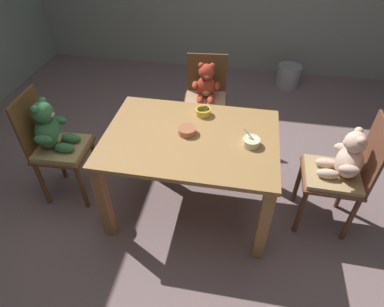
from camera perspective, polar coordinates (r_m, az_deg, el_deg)
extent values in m
cube|color=slate|center=(2.73, -0.19, -9.09)|extent=(5.20, 5.20, 0.04)
cube|color=#A17542|center=(2.23, -0.23, 2.71)|extent=(1.19, 0.85, 0.03)
cube|color=#9F6B40|center=(2.36, -15.20, -8.27)|extent=(0.07, 0.07, 0.67)
cube|color=#A57541|center=(2.21, 12.36, -12.17)|extent=(0.07, 0.07, 0.67)
cube|color=#99693B|center=(2.86, -9.68, 2.88)|extent=(0.07, 0.07, 0.67)
cube|color=#986940|center=(2.73, 12.57, 0.37)|extent=(0.07, 0.07, 0.67)
cube|color=brown|center=(2.49, 23.20, -3.91)|extent=(0.41, 0.38, 0.02)
cube|color=brown|center=(2.39, 29.15, -0.17)|extent=(0.02, 0.34, 0.47)
cylinder|color=brown|center=(2.71, 18.09, -4.70)|extent=(0.04, 0.04, 0.44)
cylinder|color=brown|center=(2.50, 18.42, -9.69)|extent=(0.04, 0.04, 0.44)
cylinder|color=brown|center=(2.79, 25.00, -5.46)|extent=(0.04, 0.04, 0.44)
cylinder|color=brown|center=(2.59, 25.96, -10.34)|extent=(0.04, 0.04, 0.44)
cube|color=tan|center=(2.47, 23.37, -3.43)|extent=(0.38, 0.35, 0.04)
ellipsoid|color=beige|center=(2.41, 25.80, -1.34)|extent=(0.17, 0.20, 0.23)
ellipsoid|color=beige|center=(2.40, 24.48, -1.39)|extent=(0.06, 0.11, 0.14)
sphere|color=beige|center=(2.30, 26.76, 1.79)|extent=(0.14, 0.14, 0.14)
ellipsoid|color=beige|center=(2.30, 25.51, 1.76)|extent=(0.05, 0.06, 0.04)
sphere|color=beige|center=(2.32, 27.18, 3.52)|extent=(0.05, 0.05, 0.05)
sphere|color=beige|center=(2.24, 27.60, 2.02)|extent=(0.05, 0.05, 0.05)
ellipsoid|color=beige|center=(2.47, 25.05, 0.95)|extent=(0.13, 0.07, 0.06)
ellipsoid|color=beige|center=(2.30, 25.83, -2.59)|extent=(0.13, 0.07, 0.06)
ellipsoid|color=beige|center=(2.46, 22.43, -1.55)|extent=(0.15, 0.07, 0.07)
ellipsoid|color=beige|center=(2.38, 22.71, -3.30)|extent=(0.15, 0.07, 0.07)
cube|color=brown|center=(2.69, -21.66, 0.47)|extent=(0.40, 0.38, 0.02)
cube|color=brown|center=(2.65, -26.44, 4.72)|extent=(0.03, 0.34, 0.45)
cylinder|color=brown|center=(2.68, -18.68, -5.69)|extent=(0.04, 0.04, 0.44)
cylinder|color=brown|center=(2.87, -16.45, -1.33)|extent=(0.04, 0.04, 0.44)
cylinder|color=brown|center=(2.82, -24.71, -4.82)|extent=(0.04, 0.04, 0.44)
cylinder|color=brown|center=(3.01, -22.18, -0.74)|extent=(0.04, 0.04, 0.44)
cube|color=tan|center=(2.68, -21.81, 0.94)|extent=(0.37, 0.35, 0.04)
ellipsoid|color=#387442|center=(2.63, -23.85, 3.37)|extent=(0.19, 0.22, 0.24)
ellipsoid|color=#CEB18B|center=(2.61, -22.67, 3.09)|extent=(0.07, 0.12, 0.15)
sphere|color=#387442|center=(2.53, -24.73, 6.58)|extent=(0.16, 0.16, 0.16)
ellipsoid|color=#CEB18B|center=(2.51, -23.55, 6.32)|extent=(0.06, 0.06, 0.05)
sphere|color=#387442|center=(2.47, -25.85, 6.97)|extent=(0.06, 0.06, 0.06)
sphere|color=#387442|center=(2.54, -24.75, 8.36)|extent=(0.06, 0.06, 0.06)
ellipsoid|color=#387442|center=(2.52, -24.65, 2.23)|extent=(0.14, 0.07, 0.07)
ellipsoid|color=#387442|center=(2.68, -22.45, 5.40)|extent=(0.14, 0.07, 0.07)
ellipsoid|color=#387442|center=(2.58, -21.45, 0.94)|extent=(0.16, 0.08, 0.07)
ellipsoid|color=#387442|center=(2.66, -20.46, 2.53)|extent=(0.16, 0.08, 0.07)
cube|color=brown|center=(3.04, 2.34, 8.63)|extent=(0.43, 0.40, 0.02)
cube|color=brown|center=(3.09, 2.61, 13.65)|extent=(0.37, 0.05, 0.40)
cylinder|color=brown|center=(3.06, -1.09, 3.60)|extent=(0.04, 0.04, 0.44)
cylinder|color=brown|center=(3.05, 5.26, 3.28)|extent=(0.04, 0.04, 0.44)
cylinder|color=brown|center=(3.30, -0.59, 6.79)|extent=(0.04, 0.04, 0.44)
cylinder|color=brown|center=(3.30, 5.32, 6.50)|extent=(0.04, 0.04, 0.44)
cube|color=tan|center=(3.03, 2.35, 9.09)|extent=(0.40, 0.37, 0.04)
ellipsoid|color=#B53A26|center=(3.02, 2.47, 11.61)|extent=(0.19, 0.16, 0.20)
ellipsoid|color=#C6C288|center=(2.99, 2.42, 11.00)|extent=(0.10, 0.06, 0.12)
sphere|color=#B53A26|center=(2.94, 2.55, 14.11)|extent=(0.14, 0.14, 0.14)
ellipsoid|color=#C6C288|center=(2.90, 2.50, 13.49)|extent=(0.06, 0.05, 0.04)
sphere|color=#B53A26|center=(2.93, 1.60, 15.15)|extent=(0.05, 0.05, 0.05)
sphere|color=#B53A26|center=(2.93, 3.58, 15.06)|extent=(0.05, 0.05, 0.05)
ellipsoid|color=#B53A26|center=(3.00, 0.55, 11.91)|extent=(0.07, 0.12, 0.06)
ellipsoid|color=#B53A26|center=(2.99, 4.38, 11.73)|extent=(0.07, 0.12, 0.06)
ellipsoid|color=#B53A26|center=(2.97, 1.41, 9.51)|extent=(0.07, 0.14, 0.06)
ellipsoid|color=#B53A26|center=(2.97, 3.27, 9.42)|extent=(0.07, 0.14, 0.06)
cylinder|color=beige|center=(2.17, 10.33, 1.99)|extent=(0.12, 0.12, 0.05)
cylinder|color=beige|center=(2.18, 10.27, 1.58)|extent=(0.06, 0.06, 0.01)
cylinder|color=beige|center=(2.16, 10.40, 2.41)|extent=(0.09, 0.09, 0.01)
cylinder|color=#BCBCC1|center=(2.15, 9.91, 3.36)|extent=(0.07, 0.05, 0.06)
ellipsoid|color=#BCBCC1|center=(2.16, 10.58, 2.26)|extent=(0.04, 0.03, 0.01)
cylinder|color=#B96948|center=(2.24, -0.88, 4.02)|extent=(0.12, 0.12, 0.05)
cylinder|color=#B96948|center=(2.25, -0.87, 3.65)|extent=(0.07, 0.07, 0.01)
cylinder|color=#C1B196|center=(2.23, -0.88, 4.41)|extent=(0.10, 0.10, 0.01)
cylinder|color=yellow|center=(2.43, 1.96, 7.33)|extent=(0.11, 0.11, 0.05)
cylinder|color=yellow|center=(2.44, 1.95, 6.93)|extent=(0.06, 0.06, 0.01)
cylinder|color=#C8BD8D|center=(2.42, 1.98, 7.74)|extent=(0.09, 0.09, 0.01)
cylinder|color=#93969B|center=(4.36, 16.49, 12.89)|extent=(0.29, 0.29, 0.27)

